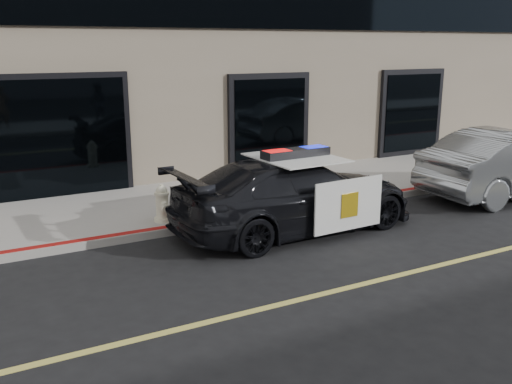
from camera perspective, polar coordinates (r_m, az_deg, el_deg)
name	(u,v)px	position (r m, az deg, el deg)	size (l,w,h in m)	color
ground	(233,316)	(7.69, -2.27, -12.29)	(120.00, 120.00, 0.00)	black
sidewalk_n	(123,211)	(12.29, -13.17, -1.89)	(60.00, 3.50, 0.15)	gray
police_car	(295,194)	(10.84, 3.95, -0.21)	(2.46, 5.03, 1.59)	black
fire_hydrant	(162,204)	(11.09, -9.35, -1.22)	(0.33, 0.46, 0.73)	beige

